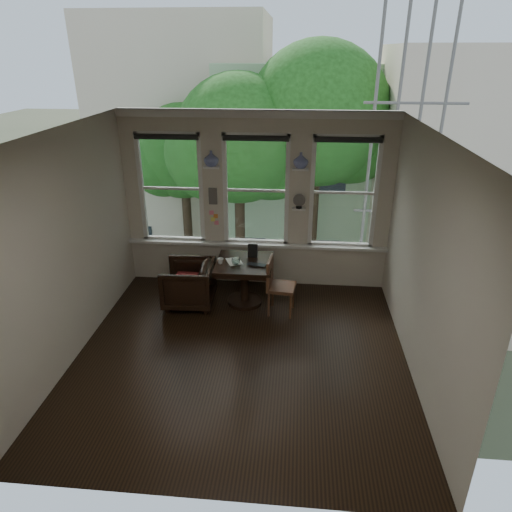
# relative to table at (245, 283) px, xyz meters

# --- Properties ---
(ground) EXTENTS (4.50, 4.50, 0.00)m
(ground) POSITION_rel_table_xyz_m (0.11, -1.42, -0.38)
(ground) COLOR black
(ground) RESTS_ON ground
(ceiling) EXTENTS (4.50, 4.50, 0.00)m
(ceiling) POSITION_rel_table_xyz_m (0.11, -1.42, 2.62)
(ceiling) COLOR silver
(ceiling) RESTS_ON ground
(wall_back) EXTENTS (4.50, 0.00, 4.50)m
(wall_back) POSITION_rel_table_xyz_m (0.11, 0.83, 1.12)
(wall_back) COLOR beige
(wall_back) RESTS_ON ground
(wall_front) EXTENTS (4.50, 0.00, 4.50)m
(wall_front) POSITION_rel_table_xyz_m (0.11, -3.67, 1.12)
(wall_front) COLOR beige
(wall_front) RESTS_ON ground
(wall_left) EXTENTS (0.00, 4.50, 4.50)m
(wall_left) POSITION_rel_table_xyz_m (-2.14, -1.42, 1.12)
(wall_left) COLOR beige
(wall_left) RESTS_ON ground
(wall_right) EXTENTS (0.00, 4.50, 4.50)m
(wall_right) POSITION_rel_table_xyz_m (2.36, -1.42, 1.12)
(wall_right) COLOR beige
(wall_right) RESTS_ON ground
(window_left) EXTENTS (1.10, 0.12, 1.90)m
(window_left) POSITION_rel_table_xyz_m (-1.34, 0.83, 1.32)
(window_left) COLOR white
(window_left) RESTS_ON ground
(window_center) EXTENTS (1.10, 0.12, 1.90)m
(window_center) POSITION_rel_table_xyz_m (0.11, 0.83, 1.32)
(window_center) COLOR white
(window_center) RESTS_ON ground
(window_right) EXTENTS (1.10, 0.12, 1.90)m
(window_right) POSITION_rel_table_xyz_m (1.56, 0.83, 1.32)
(window_right) COLOR white
(window_right) RESTS_ON ground
(shelf_left) EXTENTS (0.26, 0.16, 0.03)m
(shelf_left) POSITION_rel_table_xyz_m (-0.61, 0.73, 1.73)
(shelf_left) COLOR white
(shelf_left) RESTS_ON ground
(shelf_right) EXTENTS (0.26, 0.16, 0.03)m
(shelf_right) POSITION_rel_table_xyz_m (0.84, 0.73, 1.73)
(shelf_right) COLOR white
(shelf_right) RESTS_ON ground
(intercom) EXTENTS (0.14, 0.06, 0.28)m
(intercom) POSITION_rel_table_xyz_m (-0.61, 0.76, 1.23)
(intercom) COLOR #59544F
(intercom) RESTS_ON ground
(sticky_notes) EXTENTS (0.16, 0.01, 0.24)m
(sticky_notes) POSITION_rel_table_xyz_m (-0.61, 0.76, 0.88)
(sticky_notes) COLOR pink
(sticky_notes) RESTS_ON ground
(desk_fan) EXTENTS (0.20, 0.20, 0.24)m
(desk_fan) POSITION_rel_table_xyz_m (0.84, 0.71, 1.16)
(desk_fan) COLOR #59544F
(desk_fan) RESTS_ON ground
(vase_left) EXTENTS (0.24, 0.24, 0.25)m
(vase_left) POSITION_rel_table_xyz_m (-0.61, 0.73, 1.86)
(vase_left) COLOR silver
(vase_left) RESTS_ON shelf_left
(vase_right) EXTENTS (0.24, 0.24, 0.25)m
(vase_right) POSITION_rel_table_xyz_m (0.84, 0.73, 1.86)
(vase_right) COLOR silver
(vase_right) RESTS_ON shelf_right
(table) EXTENTS (0.90, 0.90, 0.75)m
(table) POSITION_rel_table_xyz_m (0.00, 0.00, 0.00)
(table) COLOR black
(table) RESTS_ON ground
(armchair_left) EXTENTS (0.84, 0.82, 0.74)m
(armchair_left) POSITION_rel_table_xyz_m (-0.91, -0.12, -0.01)
(armchair_left) COLOR black
(armchair_left) RESTS_ON ground
(cushion_red) EXTENTS (0.45, 0.45, 0.06)m
(cushion_red) POSITION_rel_table_xyz_m (-0.91, -0.12, 0.08)
(cushion_red) COLOR maroon
(cushion_red) RESTS_ON armchair_left
(side_chair_right) EXTENTS (0.47, 0.47, 0.92)m
(side_chair_right) POSITION_rel_table_xyz_m (0.61, -0.24, 0.09)
(side_chair_right) COLOR #4F2E1C
(side_chair_right) RESTS_ON ground
(laptop) EXTENTS (0.33, 0.26, 0.02)m
(laptop) POSITION_rel_table_xyz_m (0.20, -0.17, 0.39)
(laptop) COLOR black
(laptop) RESTS_ON table
(mug) EXTENTS (0.11, 0.11, 0.09)m
(mug) POSITION_rel_table_xyz_m (-0.37, -0.10, 0.42)
(mug) COLOR white
(mug) RESTS_ON table
(drinking_glass) EXTENTS (0.14, 0.14, 0.11)m
(drinking_glass) POSITION_rel_table_xyz_m (-0.12, -0.11, 0.43)
(drinking_glass) COLOR white
(drinking_glass) RESTS_ON table
(tablet) EXTENTS (0.16, 0.08, 0.22)m
(tablet) POSITION_rel_table_xyz_m (0.11, 0.20, 0.48)
(tablet) COLOR black
(tablet) RESTS_ON table
(papers) EXTENTS (0.32, 0.36, 0.00)m
(papers) POSITION_rel_table_xyz_m (-0.16, 0.00, 0.38)
(papers) COLOR silver
(papers) RESTS_ON table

